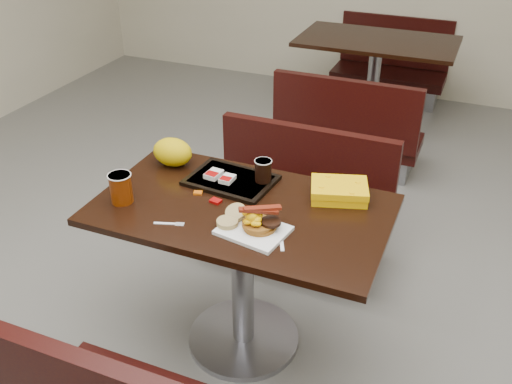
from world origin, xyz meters
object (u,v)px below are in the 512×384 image
at_px(bench_far_s, 351,120).
at_px(fork, 165,223).
at_px(hashbrown_sleeve_left, 214,174).
at_px(table_near, 243,278).
at_px(clamshell, 339,191).
at_px(tray, 231,180).
at_px(bench_near_n, 295,203).
at_px(coffee_cup_far, 263,171).
at_px(bench_far_n, 390,62).
at_px(hashbrown_sleeve_right, 227,179).
at_px(table_far, 373,86).
at_px(platter, 253,230).
at_px(knife, 281,238).
at_px(paper_bag, 173,152).
at_px(pancake_stack, 260,225).
at_px(coffee_cup_near, 121,188).

height_order(bench_far_s, fork, fork).
height_order(bench_far_s, hashbrown_sleeve_left, hashbrown_sleeve_left).
height_order(table_near, clamshell, clamshell).
distance_m(table_near, tray, 0.44).
relative_size(bench_near_n, coffee_cup_far, 10.23).
bearing_deg(hashbrown_sleeve_left, bench_near_n, 75.92).
relative_size(tray, hashbrown_sleeve_left, 4.61).
relative_size(bench_near_n, bench_far_n, 1.00).
relative_size(bench_far_n, hashbrown_sleeve_right, 13.85).
relative_size(table_near, tray, 3.26).
height_order(table_near, bench_far_s, table_near).
bearing_deg(hashbrown_sleeve_right, fork, -102.59).
bearing_deg(table_near, table_far, 90.00).
bearing_deg(platter, clamshell, 67.73).
xyz_separation_m(knife, tray, (-0.35, 0.32, 0.01)).
height_order(platter, hashbrown_sleeve_right, hashbrown_sleeve_right).
bearing_deg(bench_far_n, bench_far_s, -90.00).
bearing_deg(paper_bag, clamshell, 0.69).
xyz_separation_m(hashbrown_sleeve_left, coffee_cup_far, (0.21, 0.05, 0.04)).
distance_m(knife, tray, 0.47).
relative_size(tray, paper_bag, 1.97).
bearing_deg(platter, bench_far_s, 102.99).
bearing_deg(table_far, knife, -85.29).
xyz_separation_m(fork, hashbrown_sleeve_right, (0.10, 0.37, 0.03)).
bearing_deg(table_near, hashbrown_sleeve_left, 142.29).
bearing_deg(bench_far_s, table_far, 90.00).
distance_m(bench_far_n, clamshell, 3.13).
bearing_deg(clamshell, hashbrown_sleeve_left, 169.60).
height_order(table_near, pancake_stack, pancake_stack).
distance_m(coffee_cup_near, hashbrown_sleeve_left, 0.41).
distance_m(pancake_stack, clamshell, 0.41).
xyz_separation_m(bench_far_s, clamshell, (0.35, -1.68, 0.42)).
height_order(coffee_cup_near, clamshell, coffee_cup_near).
bearing_deg(tray, hashbrown_sleeve_left, -166.63).
height_order(table_near, paper_bag, paper_bag).
height_order(table_far, pancake_stack, pancake_stack).
distance_m(pancake_stack, tray, 0.40).
relative_size(table_near, coffee_cup_near, 9.49).
bearing_deg(fork, hashbrown_sleeve_right, 57.40).
bearing_deg(knife, hashbrown_sleeve_right, -153.63).
distance_m(bench_far_s, bench_far_n, 1.40).
relative_size(bench_far_s, fork, 8.39).
distance_m(table_far, bench_far_s, 0.70).
relative_size(pancake_stack, clamshell, 0.54).
bearing_deg(bench_near_n, hashbrown_sleeve_right, -103.15).
distance_m(bench_near_n, table_far, 1.90).
height_order(hashbrown_sleeve_left, coffee_cup_far, coffee_cup_far).
relative_size(coffee_cup_far, paper_bag, 0.52).
height_order(hashbrown_sleeve_left, paper_bag, paper_bag).
relative_size(table_near, bench_far_s, 1.20).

